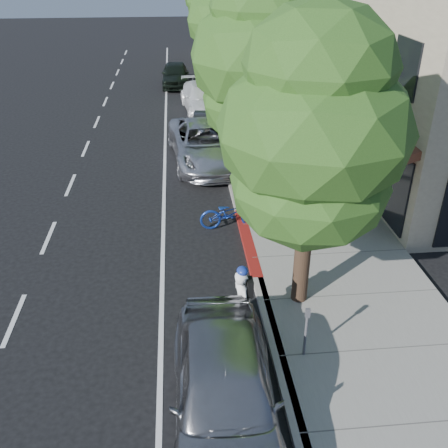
{
  "coord_description": "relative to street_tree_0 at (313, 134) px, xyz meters",
  "views": [
    {
      "loc": [
        -1.98,
        -12.01,
        7.98
      ],
      "look_at": [
        -0.84,
        -0.09,
        1.35
      ],
      "focal_mm": 40.0,
      "sensor_mm": 36.0,
      "label": 1
    }
  ],
  "objects": [
    {
      "name": "cyclist",
      "position": [
        -1.6,
        -0.95,
        -3.65
      ],
      "size": [
        0.57,
        0.72,
        1.71
      ],
      "primitive_type": "imported",
      "rotation": [
        0.0,
        0.0,
        1.86
      ],
      "color": "white",
      "rests_on": "ground"
    },
    {
      "name": "bicycle",
      "position": [
        -1.3,
        4.09,
        -3.97
      ],
      "size": [
        2.06,
        0.81,
        1.06
      ],
      "primitive_type": "imported",
      "rotation": [
        0.0,
        0.0,
        1.62
      ],
      "color": "#16359A",
      "rests_on": "ground"
    },
    {
      "name": "street_tree_0",
      "position": [
        0.0,
        0.0,
        0.0
      ],
      "size": [
        4.28,
        4.28,
        7.24
      ],
      "color": "black",
      "rests_on": "ground"
    },
    {
      "name": "sidewalk",
      "position": [
        1.4,
        10.0,
        -4.43
      ],
      "size": [
        4.6,
        56.0,
        0.15
      ],
      "primitive_type": "cube",
      "color": "gray",
      "rests_on": "ground"
    },
    {
      "name": "dark_sedan",
      "position": [
        -1.4,
        11.47,
        -3.75
      ],
      "size": [
        2.08,
        4.71,
        1.5
      ],
      "primitive_type": "imported",
      "rotation": [
        0.0,
        0.0,
        -0.11
      ],
      "color": "black",
      "rests_on": "ground"
    },
    {
      "name": "street_tree_1",
      "position": [
        0.0,
        6.0,
        0.39
      ],
      "size": [
        4.95,
        4.95,
        7.95
      ],
      "color": "black",
      "rests_on": "ground"
    },
    {
      "name": "near_car_a",
      "position": [
        -2.24,
        -3.5,
        -3.66
      ],
      "size": [
        2.11,
        4.98,
        1.68
      ],
      "primitive_type": "imported",
      "rotation": [
        0.0,
        0.0,
        -0.02
      ],
      "color": "#9C9BA0",
      "rests_on": "ground"
    },
    {
      "name": "street_tree_4",
      "position": [
        0.0,
        24.0,
        0.45
      ],
      "size": [
        4.1,
        4.1,
        7.78
      ],
      "color": "black",
      "rests_on": "ground"
    },
    {
      "name": "white_pickup",
      "position": [
        -1.4,
        17.32,
        -3.75
      ],
      "size": [
        2.63,
        5.4,
        1.51
      ],
      "primitive_type": "imported",
      "rotation": [
        0.0,
        0.0,
        0.1
      ],
      "color": "white",
      "rests_on": "ground"
    },
    {
      "name": "dark_suv_far",
      "position": [
        -2.86,
        23.5,
        -3.76
      ],
      "size": [
        1.77,
        4.35,
        1.48
      ],
      "primitive_type": "imported",
      "rotation": [
        0.0,
        0.0,
        -0.01
      ],
      "color": "black",
      "rests_on": "ground"
    },
    {
      "name": "silver_suv",
      "position": [
        -1.74,
        9.84,
        -3.67
      ],
      "size": [
        3.28,
        6.2,
        1.66
      ],
      "primitive_type": "imported",
      "rotation": [
        0.0,
        0.0,
        0.09
      ],
      "color": "silver",
      "rests_on": "ground"
    },
    {
      "name": "street_tree_3",
      "position": [
        0.0,
        18.0,
        0.04
      ],
      "size": [
        4.43,
        4.43,
        7.34
      ],
      "color": "black",
      "rests_on": "ground"
    },
    {
      "name": "ground",
      "position": [
        -0.9,
        2.0,
        -4.5
      ],
      "size": [
        120.0,
        120.0,
        0.0
      ],
      "primitive_type": "plane",
      "color": "black",
      "rests_on": "ground"
    },
    {
      "name": "curb",
      "position": [
        -0.9,
        10.0,
        -4.43
      ],
      "size": [
        0.3,
        56.0,
        0.15
      ],
      "primitive_type": "cube",
      "color": "#9E998E",
      "rests_on": "ground"
    },
    {
      "name": "storefront_building",
      "position": [
        8.7,
        20.0,
        -1.0
      ],
      "size": [
        10.0,
        36.0,
        7.0
      ],
      "primitive_type": "cube",
      "color": "#C5B597",
      "rests_on": "ground"
    },
    {
      "name": "pedestrian",
      "position": [
        3.1,
        10.18,
        -3.43
      ],
      "size": [
        0.92,
        0.73,
        1.85
      ],
      "primitive_type": "imported",
      "rotation": [
        0.0,
        0.0,
        3.18
      ],
      "color": "black",
      "rests_on": "sidewalk"
    },
    {
      "name": "curb_red_segment",
      "position": [
        -0.9,
        3.0,
        -4.43
      ],
      "size": [
        0.32,
        4.0,
        0.15
      ],
      "primitive_type": "cube",
      "color": "maroon",
      "rests_on": "ground"
    },
    {
      "name": "street_tree_2",
      "position": [
        0.0,
        12.0,
        -0.53
      ],
      "size": [
        3.78,
        3.78,
        6.4
      ],
      "color": "black",
      "rests_on": "ground"
    }
  ]
}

